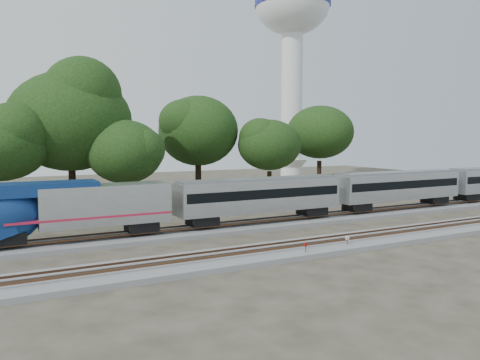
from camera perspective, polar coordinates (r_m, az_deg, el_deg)
name	(u,v)px	position (r m, az deg, el deg)	size (l,w,h in m)	color
ground	(231,246)	(38.04, -1.05, -8.06)	(160.00, 160.00, 0.00)	#383328
track_far	(202,231)	(43.30, -4.66, -6.16)	(160.00, 5.00, 0.73)	slate
track_near	(256,255)	(34.57, 1.99, -9.08)	(160.00, 5.00, 0.73)	slate
train	(399,185)	(57.34, 18.82, -0.63)	(89.17, 3.07, 4.53)	silver
switch_stand_red	(306,248)	(34.75, 8.03, -8.16)	(0.35, 0.16, 1.14)	#512D19
switch_stand_white	(347,241)	(37.64, 12.94, -7.23)	(0.35, 0.10, 1.11)	#512D19
switch_lever	(352,249)	(37.45, 13.45, -8.19)	(0.50, 0.30, 0.30)	#512D19
water_tower	(292,26)	(98.81, 6.41, 18.19)	(15.09, 15.09, 41.77)	silver
tree_3	(70,122)	(55.31, -19.98, 6.72)	(10.66, 10.66, 15.03)	black
tree_4	(125,152)	(52.24, -13.86, 3.35)	(7.30, 7.30, 10.30)	black
tree_5	(198,131)	(64.62, -5.15, 5.97)	(9.77, 9.77, 13.77)	black
tree_6	(270,145)	(63.21, 3.63, 4.26)	(7.83, 7.83, 11.04)	black
tree_7	(320,132)	(73.17, 9.70, 5.75)	(9.67, 9.67, 13.63)	black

